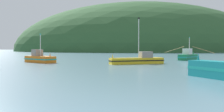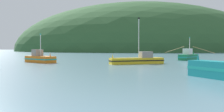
{
  "view_description": "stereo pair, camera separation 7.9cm",
  "coord_description": "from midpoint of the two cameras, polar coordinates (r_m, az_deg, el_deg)",
  "views": [
    {
      "loc": [
        4.35,
        -6.33,
        2.63
      ],
      "look_at": [
        2.26,
        28.7,
        1.4
      ],
      "focal_mm": 38.47,
      "sensor_mm": 36.0,
      "label": 1
    },
    {
      "loc": [
        4.42,
        -6.32,
        2.63
      ],
      "look_at": [
        2.26,
        28.7,
        1.4
      ],
      "focal_mm": 38.47,
      "sensor_mm": 36.0,
      "label": 2
    }
  ],
  "objects": [
    {
      "name": "hill_mid_left",
      "position": [
        195.92,
        6.21,
        1.22
      ],
      "size": [
        194.0,
        155.2,
        74.63
      ],
      "primitive_type": "ellipsoid",
      "color": "#2D562D",
      "rests_on": "ground"
    },
    {
      "name": "fishing_boat_yellow",
      "position": [
        38.91,
        6.26,
        -0.92
      ],
      "size": [
        9.0,
        4.85,
        7.45
      ],
      "rotation": [
        0.0,
        0.0,
        3.52
      ],
      "color": "gold",
      "rests_on": "ground"
    },
    {
      "name": "hill_far_right",
      "position": [
        234.17,
        0.77,
        1.36
      ],
      "size": [
        87.78,
        70.23,
        86.33
      ],
      "primitive_type": "ellipsoid",
      "color": "#386633",
      "rests_on": "ground"
    },
    {
      "name": "fishing_boat_orange",
      "position": [
        44.14,
        -16.73,
        -0.56
      ],
      "size": [
        6.49,
        5.57,
        5.07
      ],
      "rotation": [
        0.0,
        0.0,
        5.66
      ],
      "color": "orange",
      "rests_on": "ground"
    },
    {
      "name": "fishing_boat_green",
      "position": [
        53.63,
        17.69,
        -0.03
      ],
      "size": [
        8.99,
        6.58,
        4.94
      ],
      "rotation": [
        0.0,
        0.0,
        0.96
      ],
      "color": "#197A47",
      "rests_on": "ground"
    }
  ]
}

